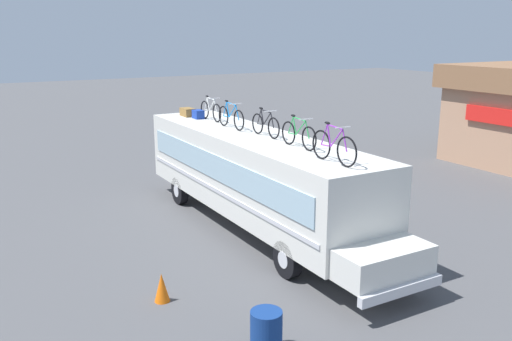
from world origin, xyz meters
name	(u,v)px	position (x,y,z in m)	size (l,w,h in m)	color
ground_plane	(252,226)	(0.00, 0.00, 0.00)	(120.00, 120.00, 0.00)	#4C4C4F
bus	(255,173)	(0.16, 0.00, 1.80)	(12.23, 2.56, 3.02)	silver
luggage_bag_1	(188,112)	(-4.51, -0.25, 3.17)	(0.66, 0.38, 0.30)	olive
luggage_bag_2	(198,114)	(-3.77, -0.14, 3.17)	(0.45, 0.32, 0.31)	#193899
rooftop_bicycle_1	(211,110)	(-3.18, 0.08, 3.38)	(1.66, 0.44, 0.87)	black
rooftop_bicycle_2	(231,117)	(-1.31, -0.07, 3.40)	(1.78, 0.44, 0.90)	black
rooftop_bicycle_3	(265,125)	(0.50, 0.17, 3.38)	(1.60, 0.44, 0.86)	black
rooftop_bicycle_4	(298,134)	(2.39, 0.09, 3.39)	(1.66, 0.44, 0.88)	black
rooftop_bicycle_5	(334,147)	(4.32, -0.20, 3.42)	(1.72, 0.44, 0.97)	black
trash_bin	(266,332)	(6.40, -3.33, 0.44)	(0.63, 0.63, 0.87)	navy
traffic_cone	(162,287)	(3.40, -4.35, 0.35)	(0.36, 0.36, 0.70)	orange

